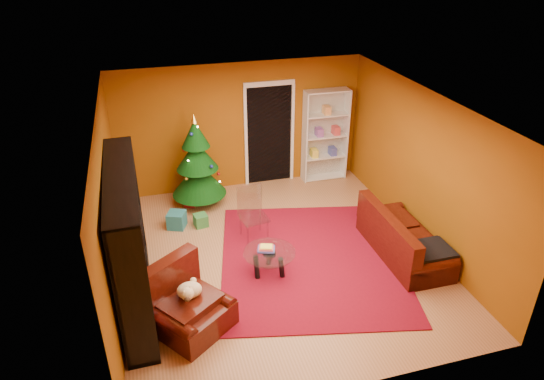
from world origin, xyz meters
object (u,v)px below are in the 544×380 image
object	(u,v)px
media_unit	(130,241)
gift_box_teal	(177,220)
white_bookshelf	(325,136)
dog	(189,290)
rug	(311,259)
christmas_tree	(197,162)
sofa	(405,234)
gift_box_red	(190,201)
coffee_table	(269,262)
gift_box_green	(201,220)
armchair	(190,305)
acrylic_chair	(254,218)

from	to	relation	value
media_unit	gift_box_teal	size ratio (longest dim) A/B	8.79
white_bookshelf	dog	world-z (taller)	white_bookshelf
rug	christmas_tree	size ratio (longest dim) A/B	1.80
rug	gift_box_teal	world-z (taller)	gift_box_teal
christmas_tree	sofa	world-z (taller)	christmas_tree
gift_box_red	coffee_table	bearing A→B (deg)	-69.73
dog	sofa	size ratio (longest dim) A/B	0.21
gift_box_green	gift_box_red	world-z (taller)	gift_box_green
gift_box_green	dog	bearing A→B (deg)	-101.03
rug	coffee_table	size ratio (longest dim) A/B	4.16
gift_box_teal	gift_box_green	xyz separation A→B (m)	(0.43, -0.08, -0.04)
sofa	coffee_table	size ratio (longest dim) A/B	2.31
white_bookshelf	armchair	world-z (taller)	white_bookshelf
gift_box_green	armchair	world-z (taller)	armchair
sofa	gift_box_green	bearing A→B (deg)	60.17
media_unit	dog	xyz separation A→B (m)	(0.69, -0.72, -0.44)
gift_box_teal	dog	world-z (taller)	dog
acrylic_chair	gift_box_green	bearing A→B (deg)	133.83
media_unit	christmas_tree	world-z (taller)	media_unit
gift_box_teal	christmas_tree	bearing A→B (deg)	54.97
coffee_table	sofa	bearing A→B (deg)	-2.37
gift_box_red	christmas_tree	bearing A→B (deg)	9.67
media_unit	gift_box_green	size ratio (longest dim) A/B	11.58
gift_box_green	acrylic_chair	bearing A→B (deg)	-39.42
gift_box_green	dog	distance (m)	2.57
coffee_table	gift_box_green	bearing A→B (deg)	116.02
media_unit	white_bookshelf	bearing A→B (deg)	35.84
white_bookshelf	coffee_table	size ratio (longest dim) A/B	2.49
armchair	coffee_table	world-z (taller)	armchair
christmas_tree	coffee_table	distance (m)	2.74
media_unit	gift_box_green	world-z (taller)	media_unit
rug	coffee_table	bearing A→B (deg)	-167.82
dog	white_bookshelf	bearing A→B (deg)	11.78
gift_box_teal	armchair	size ratio (longest dim) A/B	0.30
gift_box_green	sofa	size ratio (longest dim) A/B	0.12
dog	coffee_table	bearing A→B (deg)	-5.70
christmas_tree	armchair	size ratio (longest dim) A/B	1.88
rug	armchair	xyz separation A→B (m)	(-2.08, -1.01, 0.38)
dog	acrylic_chair	world-z (taller)	acrylic_chair
gift_box_red	acrylic_chair	distance (m)	1.79
armchair	sofa	bearing A→B (deg)	-24.51
white_bookshelf	armchair	bearing A→B (deg)	-130.96
gift_box_green	gift_box_red	xyz separation A→B (m)	(-0.09, 0.81, -0.01)
gift_box_green	sofa	bearing A→B (deg)	-29.99
christmas_tree	gift_box_green	distance (m)	1.16
gift_box_green	coffee_table	size ratio (longest dim) A/B	0.28
christmas_tree	gift_box_red	world-z (taller)	christmas_tree
gift_box_green	white_bookshelf	size ratio (longest dim) A/B	0.11
media_unit	rug	bearing A→B (deg)	3.70
rug	dog	bearing A→B (deg)	-155.53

